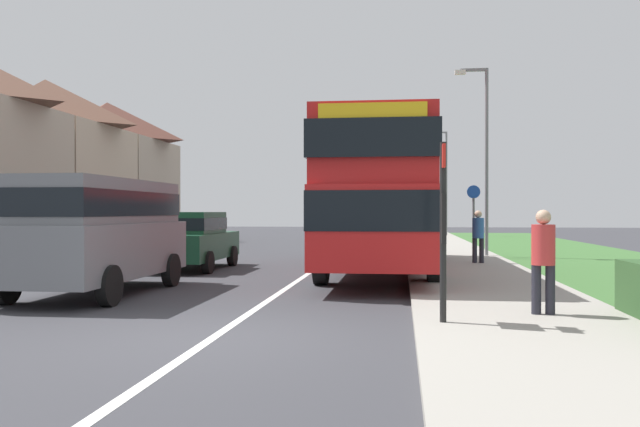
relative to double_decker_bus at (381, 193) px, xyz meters
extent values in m
plane|color=#38383D|center=(-1.90, -9.36, -2.14)|extent=(120.00, 120.00, 0.00)
cube|color=silver|center=(-1.90, -1.36, -2.14)|extent=(0.14, 60.00, 0.01)
cube|color=#9E998E|center=(2.30, -3.36, -2.08)|extent=(3.20, 68.00, 0.12)
cube|color=red|center=(0.00, 0.00, -0.82)|extent=(2.50, 11.30, 1.65)
cube|color=red|center=(0.00, 0.00, 0.78)|extent=(2.45, 11.07, 1.55)
cube|color=black|center=(0.00, 0.00, -0.49)|extent=(2.52, 11.35, 0.76)
cube|color=black|center=(0.00, 0.00, 0.86)|extent=(2.52, 11.35, 0.72)
cube|color=gold|center=(0.00, -5.59, 1.28)|extent=(2.00, 0.08, 0.44)
cylinder|color=black|center=(-1.25, 3.50, -1.64)|extent=(0.30, 1.00, 1.00)
cylinder|color=black|center=(1.25, 3.50, -1.64)|extent=(0.30, 1.00, 1.00)
cylinder|color=black|center=(-1.25, -3.11, -1.64)|extent=(0.30, 1.00, 1.00)
cylinder|color=black|center=(1.25, -3.11, -1.64)|extent=(0.30, 1.00, 1.00)
cube|color=slate|center=(-5.43, -5.36, -1.26)|extent=(1.95, 4.92, 1.05)
cube|color=slate|center=(-5.43, -5.36, -0.30)|extent=(1.72, 4.53, 0.86)
cube|color=black|center=(-5.43, -5.36, -0.35)|extent=(1.75, 4.57, 0.48)
cylinder|color=black|center=(-6.39, -3.84, -1.78)|extent=(0.20, 0.72, 0.72)
cylinder|color=black|center=(-4.47, -3.84, -1.78)|extent=(0.20, 0.72, 0.72)
cylinder|color=black|center=(-6.39, -6.89, -1.78)|extent=(0.20, 0.72, 0.72)
cylinder|color=black|center=(-4.47, -6.89, -1.78)|extent=(0.20, 0.72, 0.72)
cube|color=#19472D|center=(-5.42, 0.29, -1.48)|extent=(1.84, 4.05, 0.73)
cube|color=#19472D|center=(-5.42, 0.09, -0.82)|extent=(1.62, 2.23, 0.60)
cube|color=black|center=(-5.42, 0.09, -0.85)|extent=(1.66, 2.25, 0.33)
cylinder|color=black|center=(-6.32, 1.55, -1.84)|extent=(0.20, 0.60, 0.60)
cylinder|color=black|center=(-4.52, 1.55, -1.84)|extent=(0.20, 0.60, 0.60)
cylinder|color=black|center=(-6.32, -0.96, -1.84)|extent=(0.20, 0.60, 0.60)
cylinder|color=black|center=(-4.52, -0.96, -1.84)|extent=(0.20, 0.60, 0.60)
cylinder|color=#23232D|center=(2.52, -7.61, -1.72)|extent=(0.14, 0.14, 0.85)
cylinder|color=#23232D|center=(2.72, -7.61, -1.72)|extent=(0.14, 0.14, 0.85)
cylinder|color=#BF3333|center=(2.62, -7.61, -0.99)|extent=(0.34, 0.34, 0.60)
sphere|color=tan|center=(2.62, -7.61, -0.58)|extent=(0.22, 0.22, 0.22)
cylinder|color=#23232D|center=(2.69, 2.11, -1.72)|extent=(0.14, 0.14, 0.85)
cylinder|color=#23232D|center=(2.89, 2.11, -1.72)|extent=(0.14, 0.14, 0.85)
cylinder|color=#2D599E|center=(2.79, 2.11, -0.99)|extent=(0.34, 0.34, 0.60)
sphere|color=tan|center=(2.79, 2.11, -0.58)|extent=(0.22, 0.22, 0.22)
cylinder|color=black|center=(1.10, -8.49, -0.84)|extent=(0.09, 0.09, 2.60)
cube|color=red|center=(1.10, -8.49, 0.26)|extent=(0.04, 0.44, 0.32)
cube|color=black|center=(1.10, -8.47, -0.59)|extent=(0.06, 0.52, 0.68)
cylinder|color=slate|center=(2.95, 4.79, -1.09)|extent=(0.08, 0.08, 2.10)
cylinder|color=blue|center=(2.95, 4.79, 0.16)|extent=(0.44, 0.03, 0.44)
cylinder|color=slate|center=(3.46, 5.44, 1.15)|extent=(0.12, 0.12, 6.59)
cube|color=slate|center=(3.01, 5.44, 4.40)|extent=(0.90, 0.10, 0.10)
cube|color=silver|center=(2.56, 5.44, 4.33)|extent=(0.36, 0.20, 0.14)
cylinder|color=slate|center=(3.41, 24.72, 1.23)|extent=(0.12, 0.12, 6.74)
cube|color=slate|center=(2.96, 24.72, 4.55)|extent=(0.90, 0.10, 0.10)
cube|color=silver|center=(2.51, 24.72, 4.48)|extent=(0.36, 0.20, 0.14)
cube|color=#C1A88E|center=(-15.93, 10.93, 0.65)|extent=(6.35, 6.32, 5.59)
pyramid|color=brown|center=(-15.93, 10.93, 4.55)|extent=(6.35, 6.32, 2.20)
cube|color=tan|center=(-15.93, 17.37, 0.65)|extent=(6.35, 6.32, 5.59)
pyramid|color=brown|center=(-15.93, 17.37, 4.55)|extent=(6.35, 6.32, 2.20)
camera|label=1|loc=(0.52, -17.58, -0.50)|focal=36.58mm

